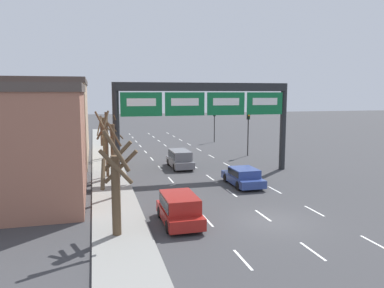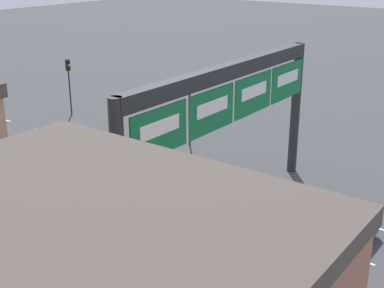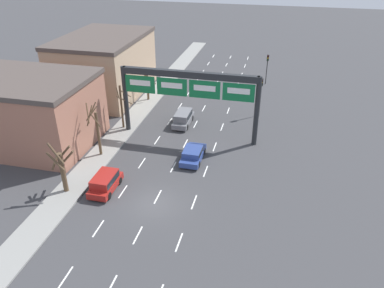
# 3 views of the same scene
# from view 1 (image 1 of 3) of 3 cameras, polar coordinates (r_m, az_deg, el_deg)

# --- Properties ---
(ground_plane) EXTENTS (220.00, 220.00, 0.00)m
(ground_plane) POSITION_cam_1_polar(r_m,az_deg,el_deg) (21.16, 11.95, -11.47)
(ground_plane) COLOR #3D3D3F
(sidewalk_left) EXTENTS (2.80, 110.00, 0.15)m
(sidewalk_left) POSITION_cam_1_polar(r_m,az_deg,el_deg) (19.09, -10.68, -13.35)
(sidewalk_left) COLOR gray
(sidewalk_left) RESTS_ON ground_plane
(lane_dashes) EXTENTS (6.72, 67.00, 0.01)m
(lane_dashes) POSITION_cam_1_polar(r_m,az_deg,el_deg) (33.32, 1.47, -4.21)
(lane_dashes) COLOR white
(lane_dashes) RESTS_ON ground_plane
(sign_gantry) EXTENTS (15.34, 0.70, 7.78)m
(sign_gantry) POSITION_cam_1_polar(r_m,az_deg,el_deg) (31.75, 1.96, 6.01)
(sign_gantry) COLOR #232628
(sign_gantry) RESTS_ON ground_plane
(building_far) EXTENTS (10.30, 15.21, 8.31)m
(building_far) POSITION_cam_1_polar(r_m,az_deg,el_deg) (41.48, -22.70, 3.36)
(building_far) COLOR tan
(building_far) RESTS_ON ground_plane
(suv_grey) EXTENTS (1.82, 4.42, 1.64)m
(suv_grey) POSITION_cam_1_polar(r_m,az_deg,el_deg) (34.85, -1.86, -2.15)
(suv_grey) COLOR slate
(suv_grey) RESTS_ON ground_plane
(car_blue) EXTENTS (1.95, 4.39, 1.36)m
(car_blue) POSITION_cam_1_polar(r_m,az_deg,el_deg) (28.44, 7.82, -4.87)
(car_blue) COLOR navy
(car_blue) RESTS_ON ground_plane
(suv_red) EXTENTS (1.88, 3.96, 1.59)m
(suv_red) POSITION_cam_1_polar(r_m,az_deg,el_deg) (20.10, -1.92, -9.67)
(suv_red) COLOR maroon
(suv_red) RESTS_ON ground_plane
(traffic_light_near_gantry) EXTENTS (0.30, 0.35, 4.58)m
(traffic_light_near_gantry) POSITION_cam_1_polar(r_m,az_deg,el_deg) (53.08, 3.44, 3.81)
(traffic_light_near_gantry) COLOR black
(traffic_light_near_gantry) RESTS_ON ground_plane
(traffic_light_mid_block) EXTENTS (0.30, 0.35, 4.94)m
(traffic_light_mid_block) POSITION_cam_1_polar(r_m,az_deg,el_deg) (41.69, 8.57, 2.99)
(traffic_light_mid_block) COLOR black
(traffic_light_mid_block) RESTS_ON ground_plane
(tree_bare_closest) EXTENTS (1.86, 1.97, 5.26)m
(tree_bare_closest) POSITION_cam_1_polar(r_m,az_deg,el_deg) (30.96, -12.67, 0.41)
(tree_bare_closest) COLOR brown
(tree_bare_closest) RESTS_ON sidewalk_left
(tree_bare_second) EXTENTS (1.94, 1.98, 5.15)m
(tree_bare_second) POSITION_cam_1_polar(r_m,az_deg,el_deg) (18.18, -11.53, -6.02)
(tree_bare_second) COLOR brown
(tree_bare_second) RESTS_ON sidewalk_left
(tree_bare_third) EXTENTS (2.01, 2.00, 4.46)m
(tree_bare_third) POSITION_cam_1_polar(r_m,az_deg,el_deg) (39.96, -13.25, 1.25)
(tree_bare_third) COLOR brown
(tree_bare_third) RESTS_ON sidewalk_left
(tree_bare_furthest) EXTENTS (1.66, 2.10, 5.64)m
(tree_bare_furthest) POSITION_cam_1_polar(r_m,az_deg,el_deg) (24.56, -12.27, -1.19)
(tree_bare_furthest) COLOR brown
(tree_bare_furthest) RESTS_ON sidewalk_left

